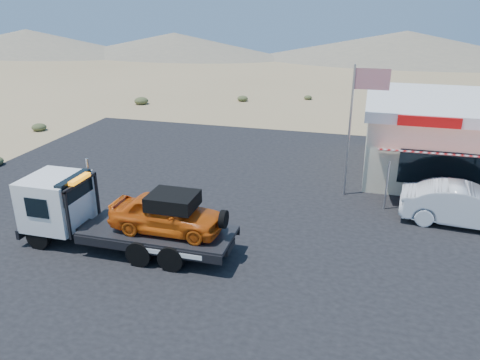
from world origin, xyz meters
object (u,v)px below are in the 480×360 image
at_px(flagpole, 356,117).
at_px(jerky_store, 468,137).
at_px(white_sedan, 465,206).
at_px(tow_truck, 120,213).

bearing_deg(flagpole, jerky_store, 38.79).
bearing_deg(white_sedan, tow_truck, 117.74).
bearing_deg(white_sedan, jerky_store, -3.89).
height_order(tow_truck, white_sedan, tow_truck).
relative_size(tow_truck, jerky_store, 0.75).
distance_m(tow_truck, flagpole, 10.89).
distance_m(white_sedan, jerky_store, 6.52).
bearing_deg(tow_truck, flagpole, 42.78).
height_order(white_sedan, flagpole, flagpole).
height_order(tow_truck, jerky_store, jerky_store).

